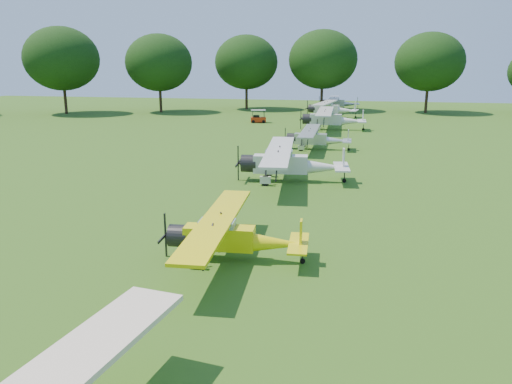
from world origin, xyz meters
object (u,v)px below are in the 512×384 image
(aircraft_2, at_px, (230,234))
(golf_cart, at_px, (258,118))
(aircraft_5, at_px, (331,118))
(aircraft_3, at_px, (289,161))
(aircraft_4, at_px, (316,137))
(aircraft_6, at_px, (330,108))
(aircraft_7, at_px, (338,102))

(aircraft_2, bearing_deg, golf_cart, 96.38)
(aircraft_5, bearing_deg, aircraft_3, -94.02)
(aircraft_3, distance_m, aircraft_4, 13.02)
(aircraft_3, relative_size, aircraft_4, 1.22)
(aircraft_2, xyz_separation_m, aircraft_6, (-0.07, 55.40, 0.30))
(aircraft_4, relative_size, aircraft_5, 0.79)
(aircraft_5, height_order, golf_cart, aircraft_5)
(golf_cart, bearing_deg, aircraft_2, -92.87)
(aircraft_4, xyz_separation_m, aircraft_6, (-0.72, 28.49, 0.25))
(aircraft_5, xyz_separation_m, golf_cart, (-9.80, 5.24, -0.85))
(aircraft_4, relative_size, golf_cart, 4.44)
(aircraft_2, height_order, aircraft_5, aircraft_5)
(aircraft_3, bearing_deg, golf_cart, 99.15)
(aircraft_3, relative_size, aircraft_6, 0.99)
(aircraft_5, height_order, aircraft_6, aircraft_5)
(aircraft_2, distance_m, aircraft_3, 13.91)
(aircraft_2, distance_m, aircraft_7, 68.24)
(aircraft_3, height_order, golf_cart, aircraft_3)
(aircraft_3, relative_size, aircraft_5, 0.96)
(aircraft_4, bearing_deg, aircraft_2, -93.01)
(aircraft_3, xyz_separation_m, aircraft_6, (-0.27, 41.49, 0.01))
(aircraft_3, relative_size, golf_cart, 5.44)
(aircraft_6, relative_size, aircraft_7, 1.09)
(aircraft_5, distance_m, aircraft_7, 27.14)
(aircraft_2, xyz_separation_m, aircraft_5, (1.00, 41.11, 0.35))
(golf_cart, bearing_deg, aircraft_3, -88.11)
(aircraft_3, distance_m, golf_cart, 33.69)
(aircraft_2, bearing_deg, aircraft_5, 84.23)
(aircraft_7, bearing_deg, aircraft_2, -93.23)
(aircraft_2, distance_m, aircraft_6, 55.40)
(aircraft_6, bearing_deg, aircraft_7, 95.43)
(aircraft_4, height_order, aircraft_7, aircraft_7)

